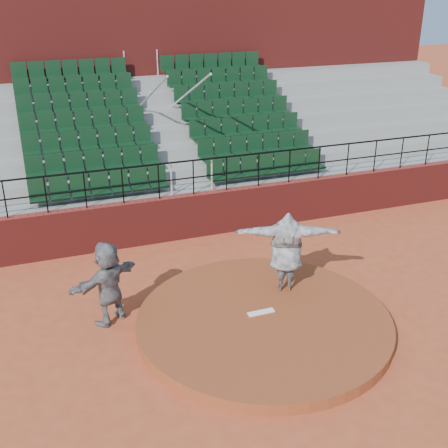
% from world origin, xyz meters
% --- Properties ---
extents(ground, '(90.00, 90.00, 0.00)m').
position_xyz_m(ground, '(0.00, 0.00, 0.00)').
color(ground, '#AD4727').
rests_on(ground, ground).
extents(pitchers_mound, '(5.50, 5.50, 0.25)m').
position_xyz_m(pitchers_mound, '(0.00, 0.00, 0.12)').
color(pitchers_mound, brown).
rests_on(pitchers_mound, ground).
extents(pitching_rubber, '(0.60, 0.15, 0.03)m').
position_xyz_m(pitching_rubber, '(0.00, 0.15, 0.27)').
color(pitching_rubber, white).
rests_on(pitching_rubber, pitchers_mound).
extents(boundary_wall, '(24.00, 0.30, 1.30)m').
position_xyz_m(boundary_wall, '(0.00, 5.00, 0.65)').
color(boundary_wall, maroon).
rests_on(boundary_wall, ground).
extents(wall_railing, '(24.04, 0.05, 1.03)m').
position_xyz_m(wall_railing, '(0.00, 5.00, 2.03)').
color(wall_railing, black).
rests_on(wall_railing, boundary_wall).
extents(seating_deck, '(24.00, 5.97, 4.63)m').
position_xyz_m(seating_deck, '(0.00, 8.64, 1.45)').
color(seating_deck, gray).
rests_on(seating_deck, ground).
extents(press_box_facade, '(24.00, 3.00, 7.10)m').
position_xyz_m(press_box_facade, '(0.00, 12.60, 3.55)').
color(press_box_facade, maroon).
rests_on(press_box_facade, ground).
extents(pitcher, '(2.46, 1.44, 1.94)m').
position_xyz_m(pitcher, '(0.94, 0.93, 1.22)').
color(pitcher, black).
rests_on(pitcher, pitchers_mound).
extents(fielder, '(1.80, 1.38, 1.90)m').
position_xyz_m(fielder, '(-3.06, 1.37, 0.95)').
color(fielder, black).
rests_on(fielder, ground).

